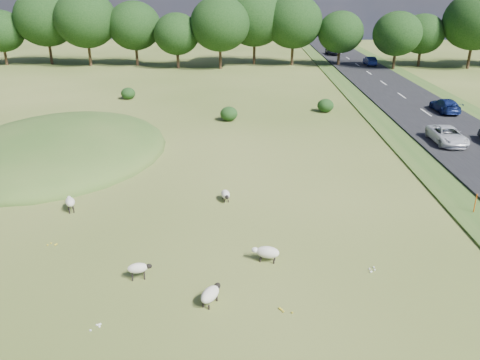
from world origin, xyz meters
name	(u,v)px	position (x,y,z in m)	size (l,w,h in m)	color
ground	(222,124)	(0.00, 20.00, 0.00)	(160.00, 160.00, 0.00)	#3D541A
mound	(60,151)	(-12.00, 12.00, 0.00)	(16.00, 20.00, 4.00)	#33561E
road	(407,100)	(20.00, 30.00, 0.12)	(8.00, 150.00, 0.25)	black
treeline	(227,24)	(-1.06, 55.44, 6.57)	(96.28, 14.66, 11.70)	black
shrubs	(226,104)	(0.14, 25.52, 0.66)	(23.01, 10.83, 1.34)	black
marker_post	(475,204)	(14.92, 1.76, 0.60)	(0.06, 0.06, 1.20)	#D8590C
sheep_0	(210,294)	(1.06, -6.49, 0.46)	(0.95, 1.29, 0.72)	beige
sheep_1	(226,195)	(1.18, 3.20, 0.40)	(0.67, 1.15, 0.64)	beige
sheep_2	(267,252)	(3.36, -3.34, 0.47)	(1.33, 0.75, 0.74)	beige
sheep_3	(70,202)	(-7.39, 1.66, 0.57)	(0.84, 1.16, 0.81)	beige
sheep_4	(138,268)	(-2.12, -4.84, 0.52)	(1.08, 0.64, 0.75)	beige
car_0	(445,105)	(21.90, 24.31, 0.90)	(1.83, 4.51, 1.31)	navy
car_2	(346,47)	(21.90, 76.00, 0.87)	(1.75, 4.29, 1.25)	#96989D
car_4	(370,61)	(21.90, 55.76, 0.92)	(1.42, 4.07, 1.34)	navy
car_5	(333,51)	(18.10, 68.86, 0.93)	(2.24, 4.87, 1.35)	black
car_6	(447,135)	(18.10, 13.97, 0.89)	(2.11, 4.58, 1.27)	white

